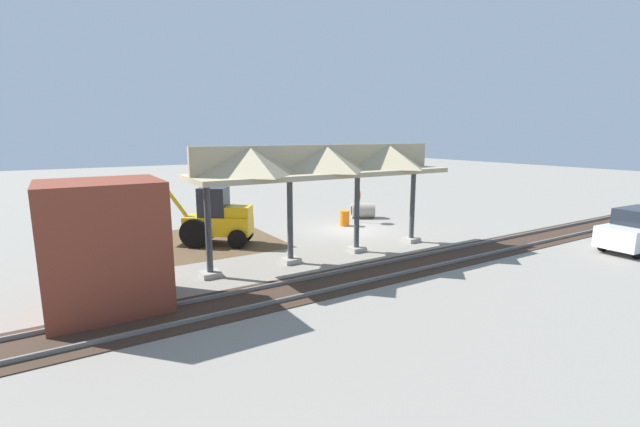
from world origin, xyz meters
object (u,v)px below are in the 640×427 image
object	(u,v)px
stop_sign	(359,199)
concrete_pipe	(363,210)
traffic_barrel	(345,218)
brick_utility_building	(105,246)
backhoe	(216,219)
distant_parked_car	(639,230)

from	to	relation	value
stop_sign	concrete_pipe	size ratio (longest dim) A/B	1.15
traffic_barrel	brick_utility_building	bearing A→B (deg)	25.01
stop_sign	brick_utility_building	size ratio (longest dim) A/B	0.51
backhoe	stop_sign	bearing A→B (deg)	-176.14
backhoe	brick_utility_building	bearing A→B (deg)	47.71
backhoe	distant_parked_car	bearing A→B (deg)	144.84
backhoe	concrete_pipe	distance (m)	10.45
backhoe	concrete_pipe	xyz separation A→B (m)	(-10.29, -1.66, -0.78)
brick_utility_building	traffic_barrel	world-z (taller)	brick_utility_building
traffic_barrel	backhoe	bearing A→B (deg)	2.05
brick_utility_building	traffic_barrel	xyz separation A→B (m)	(-13.25, -6.18, -1.54)
brick_utility_building	distant_parked_car	bearing A→B (deg)	165.63
traffic_barrel	stop_sign	bearing A→B (deg)	-165.16
concrete_pipe	distant_parked_car	distance (m)	14.39
stop_sign	backhoe	world-z (taller)	backhoe
concrete_pipe	brick_utility_building	distance (m)	17.45
stop_sign	backhoe	xyz separation A→B (m)	(9.16, 0.62, -0.16)
brick_utility_building	traffic_barrel	distance (m)	14.71
stop_sign	backhoe	size ratio (longest dim) A/B	0.42
concrete_pipe	distant_parked_car	size ratio (longest dim) A/B	0.41
backhoe	distant_parked_car	size ratio (longest dim) A/B	1.11
backhoe	distant_parked_car	xyz separation A→B (m)	(-16.24, 11.44, -0.29)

